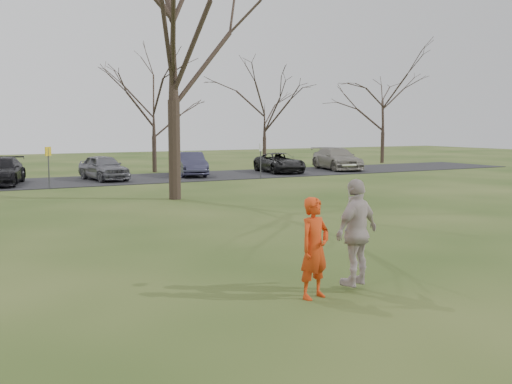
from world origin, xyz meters
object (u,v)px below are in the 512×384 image
player_defender (315,248)px  catching_play (357,232)px  car_5 (190,164)px  big_tree (173,31)px  car_6 (280,163)px  car_7 (337,159)px  car_3 (1,171)px  car_4 (104,167)px

player_defender → catching_play: size_ratio=0.80×
car_5 → big_tree: bearing=-102.8°
car_6 → car_7: bearing=10.5°
car_3 → car_4: car_4 is taller
player_defender → car_3: (-3.00, 24.83, -0.17)m
car_4 → car_6: (11.56, -0.07, -0.08)m
big_tree → player_defender: bearing=-101.1°
car_3 → car_5: car_5 is taller
player_defender → catching_play: 1.00m
player_defender → car_4: 25.10m
car_6 → catching_play: catching_play is taller
car_4 → big_tree: 11.77m
car_7 → big_tree: bearing=-136.2°
car_4 → car_5: (5.43, 0.36, 0.01)m
car_4 → car_7: bearing=-7.9°
car_4 → car_7: size_ratio=0.80×
car_4 → car_7: 16.43m
car_5 → car_6: car_5 is taller
car_4 → car_5: car_5 is taller
car_6 → big_tree: size_ratio=0.33×
car_6 → big_tree: (-11.02, -9.90, 6.32)m
car_4 → big_tree: (0.54, -9.97, 6.24)m
car_3 → car_6: car_3 is taller
car_7 → catching_play: 30.90m
car_5 → big_tree: 13.02m
car_5 → car_6: (6.13, -0.43, -0.08)m
car_6 → catching_play: (-13.00, -24.88, 0.44)m
car_5 → car_7: size_ratio=0.83×
car_5 → catching_play: 26.22m
car_6 → player_defender: bearing=-112.7°
player_defender → big_tree: big_tree is taller
player_defender → catching_play: (0.98, 0.04, 0.20)m
car_7 → big_tree: 19.88m
car_3 → catching_play: catching_play is taller
car_3 → car_5: size_ratio=1.12×
player_defender → big_tree: bearing=64.7°
big_tree → car_7: bearing=32.8°
player_defender → car_3: size_ratio=0.38×
player_defender → car_5: (7.85, 25.35, -0.16)m
car_4 → car_5: 5.44m
car_5 → catching_play: (-6.87, -25.31, 0.36)m
car_7 → car_6: bearing=-165.1°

